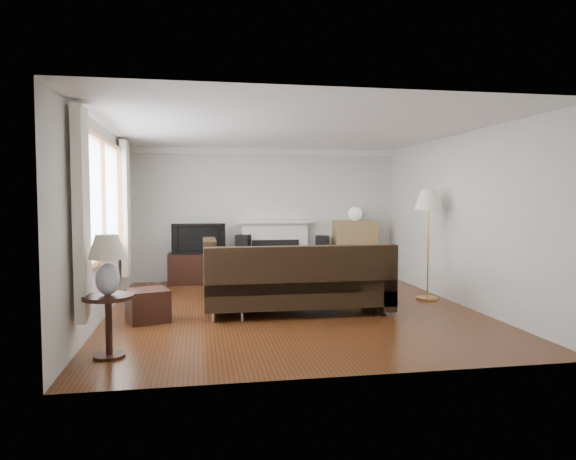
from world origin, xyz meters
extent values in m
cube|color=#4E2611|center=(0.00, 0.00, 0.00)|extent=(5.10, 5.60, 0.04)
cube|color=white|center=(0.00, 0.00, 2.50)|extent=(5.10, 5.60, 0.04)
cube|color=silver|center=(0.00, 2.75, 1.25)|extent=(5.00, 0.04, 2.50)
cube|color=silver|center=(0.00, -2.75, 1.25)|extent=(5.00, 0.04, 2.50)
cube|color=silver|center=(-2.50, 0.00, 1.25)|extent=(0.04, 5.50, 2.50)
cube|color=silver|center=(2.50, 0.00, 1.25)|extent=(0.04, 5.50, 2.50)
cube|color=brown|center=(-2.45, -0.20, 1.55)|extent=(0.12, 2.74, 1.54)
cube|color=white|center=(-2.40, -1.72, 1.40)|extent=(0.10, 0.35, 2.10)
cube|color=white|center=(-2.40, 1.32, 1.40)|extent=(0.10, 0.35, 2.10)
cube|color=white|center=(0.15, 2.64, 0.57)|extent=(1.40, 0.26, 1.15)
cube|color=black|center=(-1.28, 2.47, 0.28)|extent=(1.10, 0.50, 0.55)
imported|color=black|center=(-1.28, 2.47, 0.83)|extent=(0.96, 0.13, 0.55)
cube|color=black|center=(-0.45, 2.54, 0.44)|extent=(0.34, 0.37, 0.88)
cube|color=black|center=(1.06, 2.55, 0.42)|extent=(0.32, 0.34, 0.84)
cube|color=#997747|center=(1.70, 2.53, 0.56)|extent=(0.82, 0.39, 1.13)
sphere|color=white|center=(1.70, 2.53, 1.26)|extent=(0.27, 0.27, 0.27)
cube|color=black|center=(0.05, -0.17, 0.44)|extent=(2.73, 2.00, 0.88)
cube|color=#9E714B|center=(-0.04, 1.15, 0.20)|extent=(1.12, 0.81, 0.39)
cube|color=black|center=(-1.92, -0.37, 0.20)|extent=(0.61, 0.61, 0.41)
cube|color=gold|center=(2.20, 0.36, 0.85)|extent=(0.54, 0.54, 1.69)
cube|color=black|center=(-2.15, -1.82, 0.31)|extent=(0.49, 0.49, 0.62)
cube|color=silver|center=(-2.15, -1.82, 0.91)|extent=(0.36, 0.36, 0.58)
camera|label=1|loc=(-1.26, -7.00, 1.56)|focal=32.00mm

